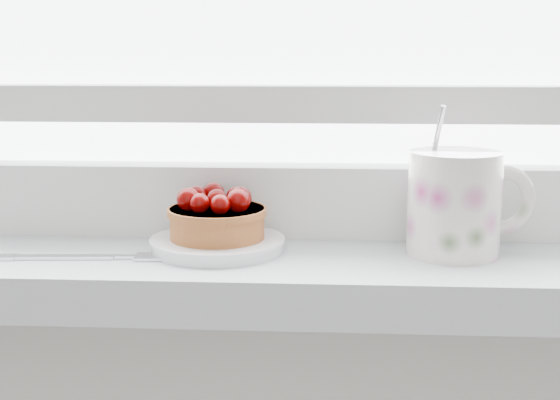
# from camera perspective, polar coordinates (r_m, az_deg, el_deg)

# --- Properties ---
(saucer) EXTENTS (0.12, 0.12, 0.01)m
(saucer) POSITION_cam_1_polar(r_m,az_deg,el_deg) (0.72, -4.59, -3.25)
(saucer) COLOR white
(saucer) RESTS_ON windowsill
(raspberry_tart) EXTENTS (0.09, 0.09, 0.05)m
(raspberry_tart) POSITION_cam_1_polar(r_m,az_deg,el_deg) (0.71, -4.62, -1.18)
(raspberry_tart) COLOR brown
(raspberry_tart) RESTS_ON saucer
(floral_mug) EXTENTS (0.13, 0.10, 0.13)m
(floral_mug) POSITION_cam_1_polar(r_m,az_deg,el_deg) (0.71, 12.86, -0.08)
(floral_mug) COLOR silver
(floral_mug) RESTS_ON windowsill
(fork) EXTENTS (0.18, 0.03, 0.00)m
(fork) POSITION_cam_1_polar(r_m,az_deg,el_deg) (0.71, -13.24, -4.07)
(fork) COLOR silver
(fork) RESTS_ON windowsill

